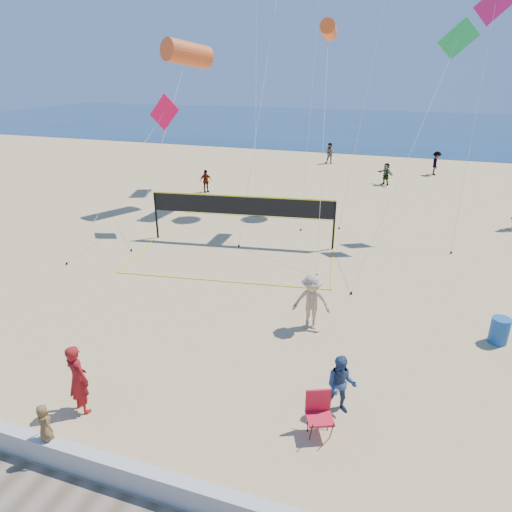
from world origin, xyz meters
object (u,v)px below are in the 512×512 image
(woman, at_px, (78,379))
(camp_chair, at_px, (319,410))
(volleyball_net, at_px, (242,211))
(trash_barrel, at_px, (499,331))

(woman, height_order, camp_chair, woman)
(volleyball_net, bearing_deg, camp_chair, -70.01)
(trash_barrel, distance_m, volleyball_net, 11.98)
(woman, bearing_deg, trash_barrel, -129.04)
(woman, bearing_deg, camp_chair, -150.65)
(trash_barrel, bearing_deg, woman, -146.84)
(camp_chair, distance_m, trash_barrel, 7.16)
(woman, xyz_separation_m, camp_chair, (5.72, 1.17, -0.31))
(woman, distance_m, volleyball_net, 12.26)
(camp_chair, xyz_separation_m, trash_barrel, (4.53, 5.53, -0.20))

